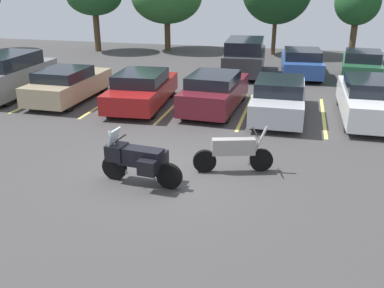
{
  "coord_description": "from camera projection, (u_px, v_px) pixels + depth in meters",
  "views": [
    {
      "loc": [
        3.17,
        -9.78,
        4.79
      ],
      "look_at": [
        0.68,
        0.28,
        0.75
      ],
      "focal_mm": 40.14,
      "sensor_mm": 36.0,
      "label": 1
    }
  ],
  "objects": [
    {
      "name": "car_maroon",
      "position": [
        215.0,
        91.0,
        16.38
      ],
      "size": [
        2.05,
        4.49,
        1.44
      ],
      "color": "maroon",
      "rests_on": "ground"
    },
    {
      "name": "motorcycle_touring",
      "position": [
        138.0,
        160.0,
        10.46
      ],
      "size": [
        2.14,
        0.96,
        1.36
      ],
      "color": "black",
      "rests_on": "ground"
    },
    {
      "name": "car_far_charcoal",
      "position": [
        245.0,
        57.0,
        22.23
      ],
      "size": [
        2.16,
        4.7,
        1.86
      ],
      "color": "#38383D",
      "rests_on": "ground"
    },
    {
      "name": "car_tan",
      "position": [
        68.0,
        84.0,
        17.62
      ],
      "size": [
        1.87,
        4.45,
        1.37
      ],
      "color": "tan",
      "rests_on": "ground"
    },
    {
      "name": "parking_stripes",
      "position": [
        174.0,
        106.0,
        17.08
      ],
      "size": [
        23.1,
        4.95,
        0.01
      ],
      "color": "#EAE066",
      "rests_on": "ground"
    },
    {
      "name": "car_silver",
      "position": [
        279.0,
        98.0,
        15.61
      ],
      "size": [
        1.79,
        4.7,
        1.43
      ],
      "color": "#B7B7BC",
      "rests_on": "ground"
    },
    {
      "name": "car_far_blue",
      "position": [
        301.0,
        63.0,
        22.0
      ],
      "size": [
        2.21,
        4.53,
        1.41
      ],
      "color": "#2D519E",
      "rests_on": "ground"
    },
    {
      "name": "tree_center_left",
      "position": [
        358.0,
        3.0,
        24.45
      ],
      "size": [
        2.56,
        2.56,
        4.76
      ],
      "color": "#4C3823",
      "rests_on": "ground"
    },
    {
      "name": "car_white",
      "position": [
        369.0,
        99.0,
        15.24
      ],
      "size": [
        1.86,
        4.89,
        1.51
      ],
      "color": "white",
      "rests_on": "ground"
    },
    {
      "name": "car_red",
      "position": [
        142.0,
        89.0,
        16.86
      ],
      "size": [
        2.15,
        4.67,
        1.38
      ],
      "color": "maroon",
      "rests_on": "ground"
    },
    {
      "name": "ground",
      "position": [
        164.0,
        174.0,
        11.31
      ],
      "size": [
        44.0,
        44.0,
        0.1
      ],
      "primitive_type": "cube",
      "color": "#423F3F"
    },
    {
      "name": "motorcycle_second",
      "position": [
        234.0,
        152.0,
        11.15
      ],
      "size": [
        2.05,
        0.82,
        1.25
      ],
      "color": "black",
      "rests_on": "ground"
    },
    {
      "name": "car_grey",
      "position": [
        10.0,
        75.0,
        18.3
      ],
      "size": [
        1.96,
        4.74,
        1.8
      ],
      "color": "slate",
      "rests_on": "ground"
    },
    {
      "name": "car_far_green",
      "position": [
        361.0,
        66.0,
        21.01
      ],
      "size": [
        2.13,
        4.43,
        1.5
      ],
      "color": "#235638",
      "rests_on": "ground"
    }
  ]
}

